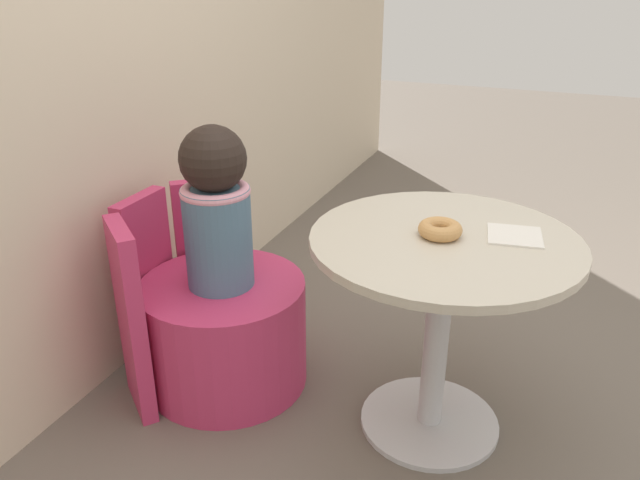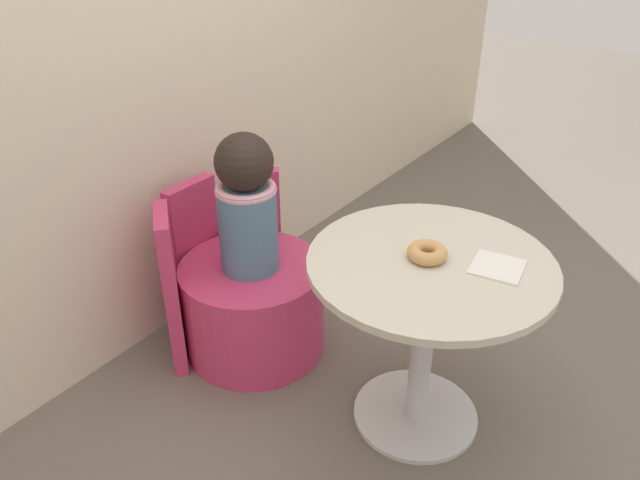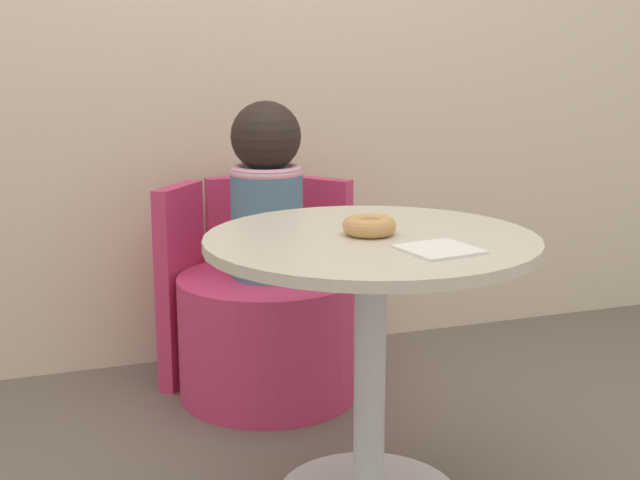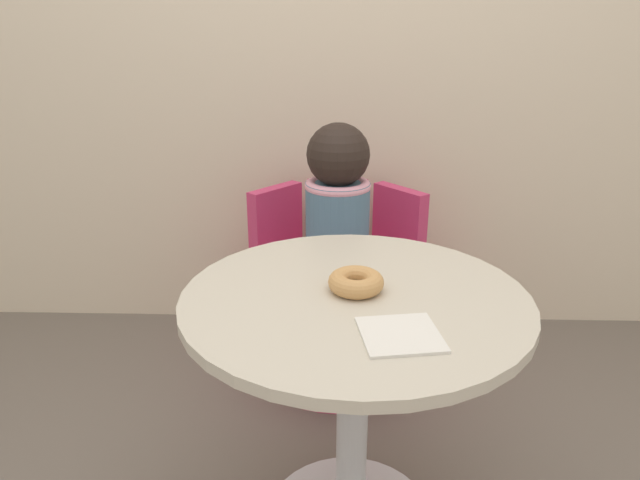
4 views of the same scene
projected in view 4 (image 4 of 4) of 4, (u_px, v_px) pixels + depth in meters
The scene contains 7 objects.
back_wall at pixel (325, 19), 2.07m from camera, with size 6.00×0.06×2.40m.
round_table at pixel (354, 359), 1.27m from camera, with size 0.75×0.75×0.64m.
tub_chair at pixel (336, 322), 2.03m from camera, with size 0.54×0.54×0.37m.
booth_backrest at pixel (337, 265), 2.19m from camera, with size 0.64×0.24×0.63m.
child_figure at pixel (338, 202), 1.87m from camera, with size 0.22×0.22×0.52m.
donut at pixel (356, 282), 1.22m from camera, with size 0.12×0.12×0.04m.
paper_napkin at pixel (400, 335), 1.05m from camera, with size 0.16×0.16×0.01m.
Camera 4 is at (0.05, -1.09, 1.17)m, focal length 32.00 mm.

